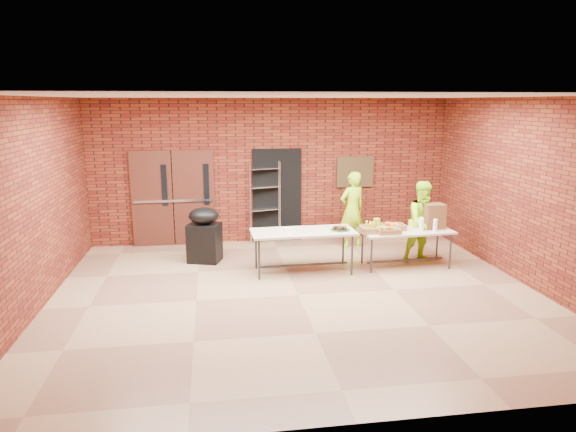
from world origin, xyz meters
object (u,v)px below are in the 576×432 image
object	(u,v)px
table_left	(303,234)
volunteer_woman	(352,209)
table_right	(406,233)
covered_grill	(204,235)
coffee_dispenser	(434,216)
volunteer_man	(424,222)
wire_rack	(265,203)

from	to	relation	value
table_left	volunteer_woman	bearing A→B (deg)	47.06
volunteer_woman	table_left	bearing A→B (deg)	29.05
table_left	table_right	size ratio (longest dim) A/B	1.09
covered_grill	volunteer_woman	world-z (taller)	volunteer_woman
table_right	coffee_dispenser	world-z (taller)	coffee_dispenser
table_right	volunteer_man	size ratio (longest dim) A/B	1.11
wire_rack	table_left	xyz separation A→B (m)	(0.48, -2.15, -0.20)
coffee_dispenser	covered_grill	distance (m)	4.50
volunteer_woman	volunteer_man	distance (m)	1.67
wire_rack	volunteer_woman	xyz separation A→B (m)	(1.84, -0.61, -0.09)
wire_rack	volunteer_woman	world-z (taller)	wire_rack
table_left	covered_grill	world-z (taller)	covered_grill
volunteer_man	table_right	bearing A→B (deg)	-161.09
coffee_dispenser	wire_rack	bearing A→B (deg)	146.73
table_left	coffee_dispenser	world-z (taller)	coffee_dispenser
volunteer_man	covered_grill	bearing A→B (deg)	160.14
wire_rack	table_left	bearing A→B (deg)	-91.80
table_right	volunteer_man	xyz separation A→B (m)	(0.45, 0.27, 0.15)
wire_rack	table_right	xyz separation A→B (m)	(2.49, -2.12, -0.26)
covered_grill	table_left	bearing A→B (deg)	-8.85
volunteer_woman	volunteer_man	xyz separation A→B (m)	(1.11, -1.24, -0.02)
wire_rack	table_right	bearing A→B (deg)	-54.78
coffee_dispenser	covered_grill	size ratio (longest dim) A/B	0.44
wire_rack	covered_grill	bearing A→B (deg)	-152.04
coffee_dispenser	volunteer_man	world-z (taller)	volunteer_man
table_left	volunteer_man	bearing A→B (deg)	5.30
table_right	volunteer_woman	bearing A→B (deg)	109.97
coffee_dispenser	volunteer_woman	world-z (taller)	volunteer_woman
wire_rack	coffee_dispenser	xyz separation A→B (m)	(3.07, -2.02, 0.04)
wire_rack	table_left	size ratio (longest dim) A/B	0.95
volunteer_woman	volunteer_man	size ratio (longest dim) A/B	1.03
coffee_dispenser	table_left	bearing A→B (deg)	-177.16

